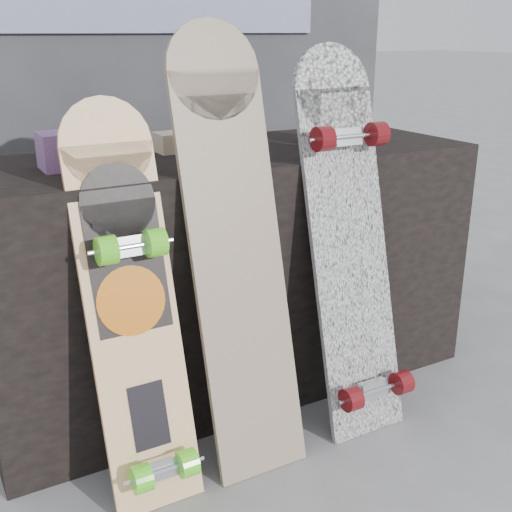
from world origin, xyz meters
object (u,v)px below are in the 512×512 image
longboard_geisha (129,295)px  longboard_cascadia (350,237)px  vendor_table (227,270)px  longboard_celtic (235,238)px  skateboard_dark (139,336)px

longboard_geisha → longboard_cascadia: bearing=-1.2°
vendor_table → longboard_celtic: 0.45m
vendor_table → skateboard_dark: (-0.45, -0.41, 0.04)m
longboard_celtic → skateboard_dark: bearing=-170.4°
longboard_cascadia → vendor_table: bearing=120.4°
vendor_table → longboard_cascadia: size_ratio=1.41×
longboard_cascadia → skateboard_dark: size_ratio=1.32×
longboard_geisha → longboard_celtic: longboard_celtic is taller
vendor_table → longboard_celtic: bearing=-113.2°
vendor_table → skateboard_dark: size_ratio=1.86×
longboard_geisha → longboard_cascadia: longboard_cascadia is taller
longboard_celtic → skateboard_dark: longboard_celtic is taller
longboard_geisha → skateboard_dark: bearing=-84.7°
longboard_celtic → longboard_cascadia: size_ratio=1.06×
longboard_geisha → longboard_celtic: size_ratio=0.85×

